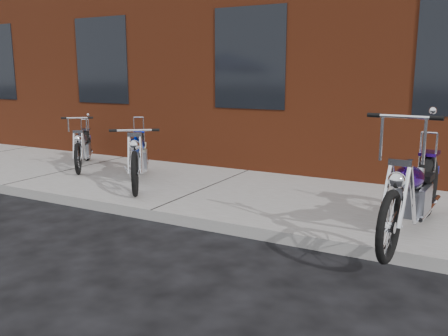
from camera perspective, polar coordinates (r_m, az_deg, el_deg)
The scene contains 5 objects.
ground at distance 6.45m, azimuth -8.76°, elevation -6.29°, with size 120.00×120.00×0.00m, color black.
sidewalk at distance 7.63m, azimuth -1.96°, elevation -2.81°, with size 22.00×3.00×0.15m, color gray.
chopper_purple at distance 5.64m, azimuth 21.71°, elevation -3.20°, with size 0.61×2.50×1.40m.
chopper_blue at distance 7.93m, azimuth -10.32°, elevation 1.25°, with size 1.47×1.98×1.03m.
chopper_third at distance 9.58m, azimuth -16.62°, elevation 2.29°, with size 1.31×1.63×1.01m.
Camera 1 is at (3.76, -4.87, 1.94)m, focal length 38.00 mm.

